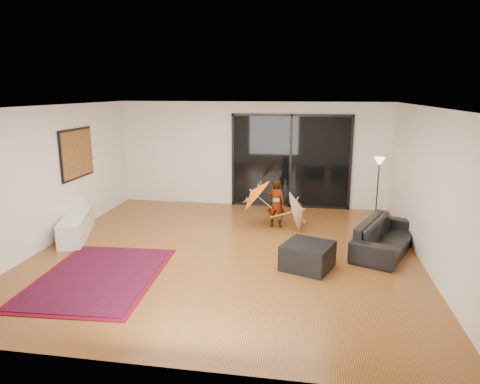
% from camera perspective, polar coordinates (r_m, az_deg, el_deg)
% --- Properties ---
extents(floor, '(7.00, 7.00, 0.00)m').
position_cam_1_polar(floor, '(8.15, -1.77, -8.01)').
color(floor, '#915F27').
rests_on(floor, ground).
extents(ceiling, '(7.00, 7.00, 0.00)m').
position_cam_1_polar(ceiling, '(7.59, -1.92, 11.33)').
color(ceiling, white).
rests_on(ceiling, wall_back).
extents(wall_back, '(7.00, 0.00, 7.00)m').
position_cam_1_polar(wall_back, '(11.16, 1.63, 5.02)').
color(wall_back, silver).
rests_on(wall_back, floor).
extents(wall_front, '(7.00, 0.00, 7.00)m').
position_cam_1_polar(wall_front, '(4.51, -10.52, -7.91)').
color(wall_front, silver).
rests_on(wall_front, floor).
extents(wall_left, '(0.00, 7.00, 7.00)m').
position_cam_1_polar(wall_left, '(9.10, -24.04, 1.95)').
color(wall_left, silver).
rests_on(wall_left, floor).
extents(wall_right, '(0.00, 7.00, 7.00)m').
position_cam_1_polar(wall_right, '(7.88, 23.99, 0.34)').
color(wall_right, silver).
rests_on(wall_right, floor).
extents(sliding_door, '(3.06, 0.07, 2.40)m').
position_cam_1_polar(sliding_door, '(11.06, 6.76, 4.08)').
color(sliding_door, black).
rests_on(sliding_door, wall_back).
extents(painting, '(0.04, 1.28, 1.08)m').
position_cam_1_polar(painting, '(9.87, -20.89, 4.81)').
color(painting, black).
rests_on(painting, wall_left).
extents(media_console, '(0.97, 1.78, 0.48)m').
position_cam_1_polar(media_console, '(9.53, -20.94, -4.18)').
color(media_console, white).
rests_on(media_console, floor).
extents(speaker, '(0.33, 0.33, 0.35)m').
position_cam_1_polar(speaker, '(9.37, -21.57, -4.95)').
color(speaker, '#424244').
rests_on(speaker, floor).
extents(persian_rug, '(2.04, 2.74, 0.02)m').
position_cam_1_polar(persian_rug, '(7.48, -18.30, -10.67)').
color(persian_rug, '#5D0717').
rests_on(persian_rug, floor).
extents(sofa, '(1.52, 2.17, 0.59)m').
position_cam_1_polar(sofa, '(8.55, 18.85, -5.59)').
color(sofa, black).
rests_on(sofa, floor).
extents(ottoman, '(0.99, 0.99, 0.44)m').
position_cam_1_polar(ottoman, '(7.47, 9.00, -8.40)').
color(ottoman, black).
rests_on(ottoman, floor).
extents(floor_lamp, '(0.25, 0.25, 1.45)m').
position_cam_1_polar(floor_lamp, '(10.58, 18.03, 2.77)').
color(floor_lamp, black).
rests_on(floor_lamp, floor).
extents(child, '(0.41, 0.29, 1.07)m').
position_cam_1_polar(child, '(9.47, 4.82, -1.55)').
color(child, '#999999').
rests_on(child, floor).
extents(parasol_orange, '(0.68, 0.87, 0.89)m').
position_cam_1_polar(parasol_orange, '(9.43, 1.49, -0.34)').
color(parasol_orange, '#DD5A0B').
rests_on(parasol_orange, child).
extents(parasol_white, '(0.53, 0.88, 0.91)m').
position_cam_1_polar(parasol_white, '(9.31, 8.42, -2.13)').
color(parasol_white, white).
rests_on(parasol_white, floor).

